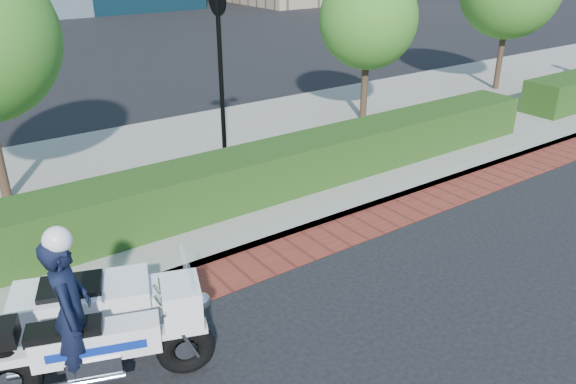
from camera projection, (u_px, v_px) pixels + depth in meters
ground at (334, 296)px, 8.84m from camera, size 120.00×120.00×0.00m
brick_strip at (280, 255)px, 9.95m from camera, size 60.00×1.00×0.01m
sidewalk at (172, 173)px, 13.27m from camera, size 60.00×8.00×0.15m
hedge_main at (221, 184)px, 11.25m from camera, size 18.00×1.20×1.00m
lamppost at (220, 50)px, 12.01m from camera, size 1.02×0.70×4.21m
tree_c at (368, 20)px, 15.84m from camera, size 2.80×2.80×4.30m
police_motorcycle at (88, 318)px, 7.05m from camera, size 2.73×2.47×2.29m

